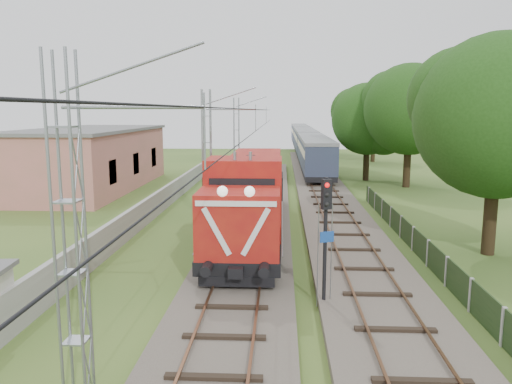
{
  "coord_description": "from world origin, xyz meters",
  "views": [
    {
      "loc": [
        1.61,
        -18.34,
        6.74
      ],
      "look_at": [
        0.16,
        9.31,
        2.2
      ],
      "focal_mm": 35.0,
      "sensor_mm": 36.0,
      "label": 1
    }
  ],
  "objects": [
    {
      "name": "boundary_wall",
      "position": [
        -6.5,
        12.0,
        0.75
      ],
      "size": [
        0.25,
        40.0,
        1.5
      ],
      "primitive_type": "cube",
      "color": "#9E9E99",
      "rests_on": "ground"
    },
    {
      "name": "tree_c",
      "position": [
        9.86,
        30.31,
        5.85
      ],
      "size": [
        7.24,
        6.89,
        9.38
      ],
      "color": "#332715",
      "rests_on": "ground"
    },
    {
      "name": "tree_b",
      "position": [
        12.76,
        26.12,
        6.74
      ],
      "size": [
        8.33,
        7.93,
        10.8
      ],
      "color": "#332715",
      "rests_on": "ground"
    },
    {
      "name": "fence",
      "position": [
        8.0,
        3.0,
        0.6
      ],
      "size": [
        0.12,
        32.0,
        1.2
      ],
      "color": "black",
      "rests_on": "ground"
    },
    {
      "name": "track_side",
      "position": [
        5.0,
        20.0,
        0.18
      ],
      "size": [
        4.2,
        80.0,
        0.45
      ],
      "color": "#6B6054",
      "rests_on": "ground"
    },
    {
      "name": "coach_rake",
      "position": [
        5.0,
        56.43,
        2.43
      ],
      "size": [
        2.91,
        64.87,
        3.36
      ],
      "color": "black",
      "rests_on": "ground"
    },
    {
      "name": "tree_d",
      "position": [
        13.73,
        48.43,
        5.61
      ],
      "size": [
        6.94,
        6.61,
        9.0
      ],
      "color": "#332715",
      "rests_on": "ground"
    },
    {
      "name": "locomotive",
      "position": [
        0.0,
        7.8,
        2.36
      ],
      "size": [
        3.2,
        18.29,
        4.65
      ],
      "color": "black",
      "rests_on": "ground"
    },
    {
      "name": "tree_a",
      "position": [
        11.49,
        5.07,
        6.38
      ],
      "size": [
        7.89,
        7.52,
        10.23
      ],
      "color": "#332715",
      "rests_on": "ground"
    },
    {
      "name": "station_building",
      "position": [
        -15.0,
        24.0,
        2.63
      ],
      "size": [
        8.4,
        20.4,
        5.22
      ],
      "color": "#C16D68",
      "rests_on": "ground"
    },
    {
      "name": "ground",
      "position": [
        0.0,
        0.0,
        0.0
      ],
      "size": [
        140.0,
        140.0,
        0.0
      ],
      "primitive_type": "plane",
      "color": "#33521E",
      "rests_on": "ground"
    },
    {
      "name": "track_main",
      "position": [
        0.0,
        7.0,
        0.18
      ],
      "size": [
        4.2,
        70.0,
        0.45
      ],
      "color": "#6B6054",
      "rests_on": "ground"
    },
    {
      "name": "catenary",
      "position": [
        -2.95,
        12.0,
        4.05
      ],
      "size": [
        3.31,
        70.0,
        8.0
      ],
      "color": "gray",
      "rests_on": "ground"
    },
    {
      "name": "signal_post",
      "position": [
        3.09,
        -1.96,
        3.13
      ],
      "size": [
        0.48,
        0.39,
        4.55
      ],
      "color": "black",
      "rests_on": "ground"
    }
  ]
}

